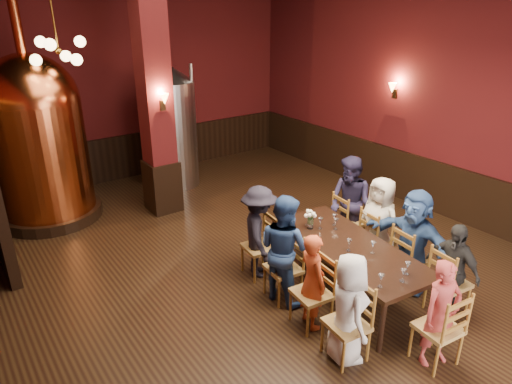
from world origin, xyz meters
TOP-DOWN VIEW (x-y plane):
  - room at (0.00, 0.00)m, footprint 10.00×10.02m
  - wainscot_right at (3.96, 0.00)m, footprint 0.08×9.90m
  - wainscot_back at (0.00, 4.96)m, footprint 7.90×0.08m
  - column at (-0.30, 2.80)m, footprint 0.58×0.58m
  - pendant_cluster at (-1.80, 2.90)m, footprint 0.90×0.90m
  - sconce_wall at (3.90, 0.80)m, footprint 0.20×0.20m
  - sconce_column at (-0.30, 2.50)m, footprint 0.20×0.20m
  - dining_table at (0.57, -1.27)m, footprint 1.27×2.50m
  - chair_0 at (-0.38, -2.17)m, footprint 0.51×0.51m
  - person_0 at (-0.38, -2.17)m, footprint 0.65×0.77m
  - chair_1 at (-0.31, -1.50)m, footprint 0.51×0.51m
  - person_1 at (-0.31, -1.50)m, footprint 0.40×0.52m
  - chair_2 at (-0.23, -0.85)m, footprint 0.51×0.51m
  - person_2 at (-0.23, -0.85)m, footprint 0.49×0.80m
  - chair_3 at (-0.15, -0.18)m, footprint 0.51×0.51m
  - person_3 at (-0.15, -0.18)m, footprint 0.89×1.05m
  - chair_4 at (1.30, -2.36)m, footprint 0.51×0.51m
  - person_4 at (1.30, -2.36)m, footprint 0.34×0.77m
  - chair_5 at (1.38, -1.70)m, footprint 0.51×0.51m
  - person_5 at (1.38, -1.70)m, footprint 0.48×1.40m
  - chair_6 at (1.46, -1.04)m, footprint 0.51×0.51m
  - person_6 at (1.46, -1.04)m, footprint 0.49×0.73m
  - chair_7 at (1.53, -0.38)m, footprint 0.51×0.51m
  - person_7 at (1.53, -0.38)m, footprint 0.43×0.79m
  - chair_8 at (0.40, -2.81)m, footprint 0.51×0.51m
  - person_8 at (0.40, -2.81)m, footprint 0.54×0.42m
  - copper_kettle at (-2.19, 3.71)m, footprint 2.13×2.13m
  - steel_vessel at (0.49, 3.91)m, footprint 1.24×1.24m
  - rose_vase at (0.47, -0.60)m, footprint 0.18×0.18m
  - wine_glass_0 at (0.58, -0.69)m, footprint 0.07×0.07m
  - wine_glass_1 at (0.45, -1.37)m, footprint 0.07×0.07m
  - wine_glass_2 at (0.13, -2.18)m, footprint 0.07×0.07m
  - wine_glass_3 at (0.43, -2.26)m, footprint 0.07×0.07m
  - wine_glass_4 at (0.75, -0.83)m, footprint 0.07×0.07m
  - wine_glass_5 at (0.51, -0.49)m, footprint 0.07×0.07m
  - wine_glass_6 at (0.66, -1.61)m, footprint 0.07×0.07m
  - wine_glass_7 at (0.60, -2.19)m, footprint 0.07×0.07m
  - wine_glass_8 at (0.84, -0.72)m, footprint 0.07×0.07m

SIDE VIEW (x-z plane):
  - chair_0 at x=-0.38m, z-range 0.00..0.92m
  - chair_1 at x=-0.31m, z-range 0.00..0.92m
  - chair_2 at x=-0.23m, z-range 0.00..0.92m
  - chair_3 at x=-0.15m, z-range 0.00..0.92m
  - chair_4 at x=1.30m, z-range 0.00..0.92m
  - chair_5 at x=1.38m, z-range 0.00..0.92m
  - chair_6 at x=1.46m, z-range 0.00..0.92m
  - chair_7 at x=1.53m, z-range 0.00..0.92m
  - chair_8 at x=0.40m, z-range 0.00..0.92m
  - wainscot_right at x=3.96m, z-range 0.00..1.00m
  - wainscot_back at x=0.00m, z-range 0.00..1.00m
  - person_1 at x=-0.31m, z-range 0.00..1.28m
  - person_8 at x=0.40m, z-range 0.00..1.29m
  - person_4 at x=1.30m, z-range 0.00..1.30m
  - person_0 at x=-0.38m, z-range 0.00..1.34m
  - dining_table at x=0.57m, z-range 0.31..1.06m
  - person_3 at x=-0.15m, z-range 0.00..1.41m
  - person_6 at x=1.46m, z-range 0.00..1.45m
  - person_5 at x=1.38m, z-range 0.00..1.50m
  - person_2 at x=-0.23m, z-range 0.00..1.54m
  - person_7 at x=1.53m, z-range 0.00..1.57m
  - wine_glass_0 at x=0.58m, z-range 0.75..0.92m
  - wine_glass_1 at x=0.45m, z-range 0.75..0.92m
  - wine_glass_2 at x=0.13m, z-range 0.75..0.92m
  - wine_glass_3 at x=0.43m, z-range 0.75..0.92m
  - wine_glass_4 at x=0.75m, z-range 0.75..0.92m
  - wine_glass_5 at x=0.51m, z-range 0.75..0.92m
  - wine_glass_6 at x=0.66m, z-range 0.75..0.92m
  - wine_glass_7 at x=0.60m, z-range 0.75..0.92m
  - wine_glass_8 at x=0.84m, z-range 0.75..0.92m
  - rose_vase at x=0.47m, z-range 0.80..1.10m
  - steel_vessel at x=0.49m, z-range 0.00..2.65m
  - copper_kettle at x=-2.19m, z-range -0.58..3.72m
  - sconce_wall at x=3.90m, z-range 2.02..2.38m
  - sconce_column at x=-0.30m, z-range 2.02..2.38m
  - room at x=0.00m, z-range 0.00..4.50m
  - column at x=-0.30m, z-range 0.00..4.50m
  - pendant_cluster at x=-1.80m, z-range 2.25..3.95m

